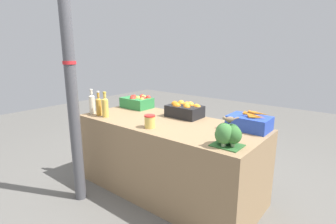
{
  "coord_description": "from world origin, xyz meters",
  "views": [
    {
      "loc": [
        1.58,
        -1.96,
        1.47
      ],
      "look_at": [
        0.0,
        0.0,
        0.86
      ],
      "focal_mm": 28.0,
      "sensor_mm": 36.0,
      "label": 1
    }
  ],
  "objects_px": {
    "orange_crate": "(185,110)",
    "carrot_crate": "(249,122)",
    "juice_bottle_golden": "(105,107)",
    "pickle_jar": "(150,121)",
    "support_pole": "(70,76)",
    "broccoli_pile": "(228,135)",
    "juice_bottle_cloudy": "(92,103)",
    "apple_crate": "(138,102)",
    "sparrow_bird": "(229,119)",
    "juice_bottle_amber": "(99,106)"
  },
  "relations": [
    {
      "from": "juice_bottle_golden",
      "to": "apple_crate",
      "type": "bearing_deg",
      "value": 95.89
    },
    {
      "from": "broccoli_pile",
      "to": "juice_bottle_golden",
      "type": "distance_m",
      "value": 1.41
    },
    {
      "from": "juice_bottle_golden",
      "to": "sparrow_bird",
      "type": "xyz_separation_m",
      "value": [
        1.41,
        0.01,
        0.1
      ]
    },
    {
      "from": "orange_crate",
      "to": "pickle_jar",
      "type": "height_order",
      "value": "orange_crate"
    },
    {
      "from": "broccoli_pile",
      "to": "juice_bottle_cloudy",
      "type": "distance_m",
      "value": 1.64
    },
    {
      "from": "juice_bottle_golden",
      "to": "pickle_jar",
      "type": "distance_m",
      "value": 0.63
    },
    {
      "from": "support_pole",
      "to": "juice_bottle_cloudy",
      "type": "distance_m",
      "value": 0.6
    },
    {
      "from": "support_pole",
      "to": "juice_bottle_cloudy",
      "type": "relative_size",
      "value": 8.91
    },
    {
      "from": "juice_bottle_amber",
      "to": "juice_bottle_golden",
      "type": "height_order",
      "value": "juice_bottle_golden"
    },
    {
      "from": "juice_bottle_amber",
      "to": "juice_bottle_golden",
      "type": "bearing_deg",
      "value": 0.0
    },
    {
      "from": "sparrow_bird",
      "to": "carrot_crate",
      "type": "bearing_deg",
      "value": -138.82
    },
    {
      "from": "juice_bottle_golden",
      "to": "pickle_jar",
      "type": "relative_size",
      "value": 2.28
    },
    {
      "from": "carrot_crate",
      "to": "pickle_jar",
      "type": "relative_size",
      "value": 3.04
    },
    {
      "from": "apple_crate",
      "to": "broccoli_pile",
      "type": "xyz_separation_m",
      "value": [
        1.46,
        -0.51,
        0.01
      ]
    },
    {
      "from": "broccoli_pile",
      "to": "sparrow_bird",
      "type": "bearing_deg",
      "value": -58.88
    },
    {
      "from": "support_pole",
      "to": "sparrow_bird",
      "type": "xyz_separation_m",
      "value": [
        1.38,
        0.4,
        -0.26
      ]
    },
    {
      "from": "juice_bottle_amber",
      "to": "carrot_crate",
      "type": "bearing_deg",
      "value": 19.66
    },
    {
      "from": "carrot_crate",
      "to": "juice_bottle_cloudy",
      "type": "height_order",
      "value": "juice_bottle_cloudy"
    },
    {
      "from": "broccoli_pile",
      "to": "sparrow_bird",
      "type": "relative_size",
      "value": 1.89
    },
    {
      "from": "carrot_crate",
      "to": "juice_bottle_golden",
      "type": "bearing_deg",
      "value": -158.89
    },
    {
      "from": "juice_bottle_golden",
      "to": "carrot_crate",
      "type": "bearing_deg",
      "value": 21.11
    },
    {
      "from": "broccoli_pile",
      "to": "juice_bottle_amber",
      "type": "bearing_deg",
      "value": -179.02
    },
    {
      "from": "orange_crate",
      "to": "sparrow_bird",
      "type": "xyz_separation_m",
      "value": [
        0.76,
        -0.52,
        0.14
      ]
    },
    {
      "from": "support_pole",
      "to": "broccoli_pile",
      "type": "xyz_separation_m",
      "value": [
        1.37,
        0.42,
        -0.38
      ]
    },
    {
      "from": "orange_crate",
      "to": "juice_bottle_amber",
      "type": "bearing_deg",
      "value": -145.09
    },
    {
      "from": "juice_bottle_cloudy",
      "to": "sparrow_bird",
      "type": "distance_m",
      "value": 1.65
    },
    {
      "from": "broccoli_pile",
      "to": "pickle_jar",
      "type": "xyz_separation_m",
      "value": [
        -0.77,
        -0.02,
        -0.03
      ]
    },
    {
      "from": "apple_crate",
      "to": "juice_bottle_golden",
      "type": "relative_size",
      "value": 1.33
    },
    {
      "from": "apple_crate",
      "to": "broccoli_pile",
      "type": "distance_m",
      "value": 1.55
    },
    {
      "from": "carrot_crate",
      "to": "apple_crate",
      "type": "bearing_deg",
      "value": 179.83
    },
    {
      "from": "support_pole",
      "to": "juice_bottle_amber",
      "type": "height_order",
      "value": "support_pole"
    },
    {
      "from": "juice_bottle_amber",
      "to": "sparrow_bird",
      "type": "distance_m",
      "value": 1.53
    },
    {
      "from": "orange_crate",
      "to": "juice_bottle_cloudy",
      "type": "distance_m",
      "value": 1.04
    },
    {
      "from": "orange_crate",
      "to": "carrot_crate",
      "type": "distance_m",
      "value": 0.72
    },
    {
      "from": "pickle_jar",
      "to": "juice_bottle_amber",
      "type": "bearing_deg",
      "value": -179.32
    },
    {
      "from": "juice_bottle_amber",
      "to": "sparrow_bird",
      "type": "height_order",
      "value": "juice_bottle_amber"
    },
    {
      "from": "apple_crate",
      "to": "sparrow_bird",
      "type": "relative_size",
      "value": 3.11
    },
    {
      "from": "juice_bottle_cloudy",
      "to": "pickle_jar",
      "type": "distance_m",
      "value": 0.87
    },
    {
      "from": "orange_crate",
      "to": "juice_bottle_amber",
      "type": "xyz_separation_m",
      "value": [
        -0.77,
        -0.53,
        0.03
      ]
    },
    {
      "from": "broccoli_pile",
      "to": "apple_crate",
      "type": "bearing_deg",
      "value": 160.84
    },
    {
      "from": "juice_bottle_cloudy",
      "to": "juice_bottle_golden",
      "type": "xyz_separation_m",
      "value": [
        0.23,
        0.0,
        -0.0
      ]
    },
    {
      "from": "juice_bottle_golden",
      "to": "sparrow_bird",
      "type": "distance_m",
      "value": 1.42
    },
    {
      "from": "support_pole",
      "to": "juice_bottle_golden",
      "type": "height_order",
      "value": "support_pole"
    },
    {
      "from": "support_pole",
      "to": "juice_bottle_cloudy",
      "type": "height_order",
      "value": "support_pole"
    },
    {
      "from": "apple_crate",
      "to": "broccoli_pile",
      "type": "relative_size",
      "value": 1.64
    },
    {
      "from": "carrot_crate",
      "to": "juice_bottle_cloudy",
      "type": "relative_size",
      "value": 1.31
    },
    {
      "from": "orange_crate",
      "to": "carrot_crate",
      "type": "height_order",
      "value": "same"
    },
    {
      "from": "juice_bottle_amber",
      "to": "juice_bottle_cloudy",
      "type": "bearing_deg",
      "value": 180.0
    },
    {
      "from": "apple_crate",
      "to": "support_pole",
      "type": "bearing_deg",
      "value": -84.21
    },
    {
      "from": "support_pole",
      "to": "pickle_jar",
      "type": "xyz_separation_m",
      "value": [
        0.59,
        0.4,
        -0.41
      ]
    }
  ]
}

